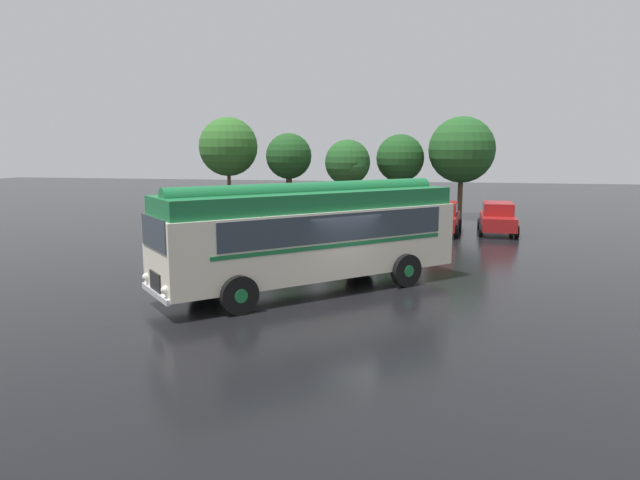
{
  "coord_description": "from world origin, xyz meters",
  "views": [
    {
      "loc": [
        2.82,
        -17.36,
        4.57
      ],
      "look_at": [
        -0.97,
        1.73,
        1.4
      ],
      "focal_mm": 32.0,
      "sensor_mm": 36.0,
      "label": 1
    }
  ],
  "objects": [
    {
      "name": "ground_plane",
      "position": [
        0.0,
        0.0,
        0.0
      ],
      "size": [
        120.0,
        120.0,
        0.0
      ],
      "primitive_type": "plane",
      "color": "black"
    },
    {
      "name": "vintage_bus",
      "position": [
        -0.98,
        0.22,
        1.89
      ],
      "size": [
        9.01,
        8.69,
        3.49
      ],
      "color": "silver",
      "rests_on": "ground"
    },
    {
      "name": "car_near_left",
      "position": [
        -2.12,
        14.52,
        0.85
      ],
      "size": [
        2.14,
        4.29,
        1.66
      ],
      "color": "maroon",
      "rests_on": "ground"
    },
    {
      "name": "car_mid_left",
      "position": [
        0.58,
        14.05,
        0.85
      ],
      "size": [
        2.08,
        4.26,
        1.66
      ],
      "color": "#B7BABF",
      "rests_on": "ground"
    },
    {
      "name": "car_mid_right",
      "position": [
        3.31,
        13.67,
        0.85
      ],
      "size": [
        2.28,
        4.35,
        1.66
      ],
      "color": "maroon",
      "rests_on": "ground"
    },
    {
      "name": "car_far_right",
      "position": [
        6.25,
        14.13,
        0.85
      ],
      "size": [
        2.09,
        4.26,
        1.66
      ],
      "color": "maroon",
      "rests_on": "ground"
    },
    {
      "name": "tree_far_left",
      "position": [
        -10.79,
        19.4,
        4.66
      ],
      "size": [
        3.93,
        3.93,
        6.57
      ],
      "color": "#4C3823",
      "rests_on": "ground"
    },
    {
      "name": "tree_left_of_centre",
      "position": [
        -6.46,
        19.16,
        3.89
      ],
      "size": [
        2.98,
        2.98,
        5.49
      ],
      "color": "#4C3823",
      "rests_on": "ground"
    },
    {
      "name": "tree_centre",
      "position": [
        -2.53,
        19.02,
        3.54
      ],
      "size": [
        2.91,
        2.91,
        5.07
      ],
      "color": "#4C3823",
      "rests_on": "ground"
    },
    {
      "name": "tree_right_of_centre",
      "position": [
        0.72,
        20.31,
        3.89
      ],
      "size": [
        3.1,
        3.1,
        5.42
      ],
      "color": "#4C3823",
      "rests_on": "ground"
    },
    {
      "name": "tree_far_right",
      "position": [
        4.61,
        20.6,
        4.39
      ],
      "size": [
        4.22,
        4.22,
        6.53
      ],
      "color": "#4C3823",
      "rests_on": "ground"
    }
  ]
}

